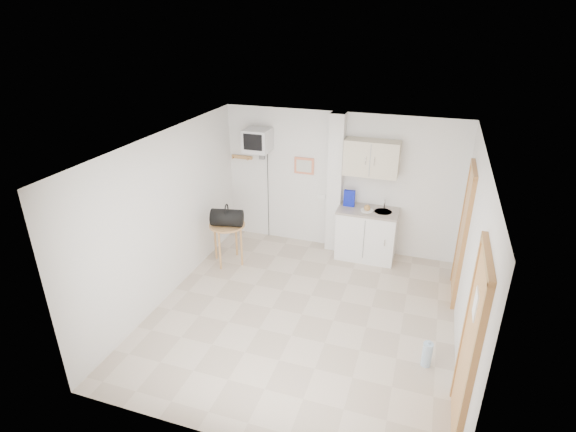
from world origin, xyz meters
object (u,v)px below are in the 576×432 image
(round_table, at_px, (227,230))
(duffel_bag, at_px, (227,217))
(crt_television, at_px, (257,141))
(water_bottle, at_px, (427,354))

(round_table, xyz_separation_m, duffel_bag, (0.03, -0.05, 0.25))
(crt_television, distance_m, round_table, 1.64)
(crt_television, relative_size, water_bottle, 5.81)
(crt_television, xyz_separation_m, duffel_bag, (-0.17, -1.02, -1.06))
(round_table, distance_m, water_bottle, 3.77)
(water_bottle, bearing_deg, crt_television, 141.78)
(duffel_bag, bearing_deg, round_table, 109.91)
(round_table, bearing_deg, water_bottle, -24.48)
(round_table, bearing_deg, duffel_bag, -58.41)
(duffel_bag, height_order, water_bottle, duffel_bag)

